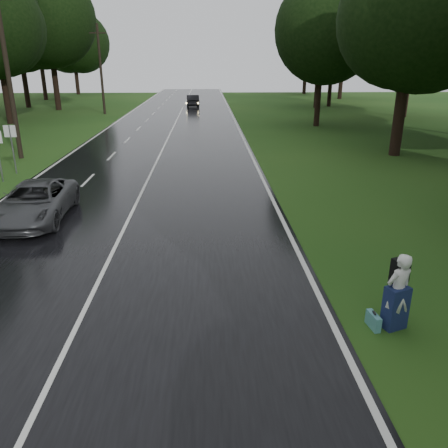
{
  "coord_description": "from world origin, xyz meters",
  "views": [
    {
      "loc": [
        2.99,
        -7.97,
        5.67
      ],
      "look_at": [
        3.47,
        4.46,
        1.1
      ],
      "focal_mm": 35.72,
      "sensor_mm": 36.0,
      "label": 1
    }
  ],
  "objects": [
    {
      "name": "suitcase",
      "position": [
        6.68,
        0.53,
        0.17
      ],
      "size": [
        0.21,
        0.51,
        0.35
      ],
      "primitive_type": "cube",
      "rotation": [
        0.0,
        0.0,
        0.14
      ],
      "color": "teal",
      "rests_on": "ground"
    },
    {
      "name": "far_car",
      "position": [
        1.24,
        52.1,
        0.77
      ],
      "size": [
        1.8,
        4.54,
        1.47
      ],
      "primitive_type": "imported",
      "rotation": [
        0.0,
        0.0,
        3.2
      ],
      "color": "black",
      "rests_on": "road"
    },
    {
      "name": "ground",
      "position": [
        0.0,
        0.0,
        0.0
      ],
      "size": [
        160.0,
        160.0,
        0.0
      ],
      "primitive_type": "plane",
      "color": "#264B16",
      "rests_on": "ground"
    },
    {
      "name": "road_sign_a",
      "position": [
        -7.2,
        14.02,
        0.0
      ],
      "size": [
        0.6,
        0.1,
        2.51
      ],
      "primitive_type": null,
      "color": "white",
      "rests_on": "ground"
    },
    {
      "name": "lane_center",
      "position": [
        0.0,
        20.0,
        0.04
      ],
      "size": [
        0.12,
        140.0,
        0.01
      ],
      "primitive_type": "cube",
      "color": "silver",
      "rests_on": "road"
    },
    {
      "name": "tree_left_f",
      "position": [
        -15.07,
        48.76,
        0.0
      ],
      "size": [
        11.69,
        11.69,
        18.26
      ],
      "primitive_type": null,
      "color": "black",
      "rests_on": "ground"
    },
    {
      "name": "hitchhiker",
      "position": [
        7.16,
        0.55,
        0.84
      ],
      "size": [
        0.77,
        0.74,
        1.81
      ],
      "color": "silver",
      "rests_on": "ground"
    },
    {
      "name": "tree_right_f",
      "position": [
        17.04,
        50.18,
        0.0
      ],
      "size": [
        10.27,
        10.27,
        16.05
      ],
      "primitive_type": null,
      "color": "black",
      "rests_on": "ground"
    },
    {
      "name": "utility_pole_far",
      "position": [
        -8.5,
        44.1,
        0.0
      ],
      "size": [
        1.8,
        0.28,
        9.39
      ],
      "primitive_type": null,
      "color": "black",
      "rests_on": "ground"
    },
    {
      "name": "road_sign_b",
      "position": [
        -7.2,
        15.72,
        0.0
      ],
      "size": [
        0.61,
        0.1,
        2.55
      ],
      "primitive_type": null,
      "color": "white",
      "rests_on": "ground"
    },
    {
      "name": "tree_right_e",
      "position": [
        13.11,
        33.37,
        0.0
      ],
      "size": [
        9.04,
        9.04,
        14.13
      ],
      "primitive_type": null,
      "color": "black",
      "rests_on": "ground"
    },
    {
      "name": "tree_left_e",
      "position": [
        -15.75,
        36.07,
        0.0
      ],
      "size": [
        9.93,
        9.93,
        15.51
      ],
      "primitive_type": null,
      "color": "black",
      "rests_on": "ground"
    },
    {
      "name": "tree_right_d",
      "position": [
        14.95,
        19.81,
        0.0
      ],
      "size": [
        9.41,
        9.41,
        14.7
      ],
      "primitive_type": null,
      "color": "black",
      "rests_on": "ground"
    },
    {
      "name": "grey_car",
      "position": [
        -3.44,
        8.14,
        0.73
      ],
      "size": [
        2.48,
        5.06,
        1.38
      ],
      "primitive_type": "imported",
      "rotation": [
        0.0,
        0.0,
        0.04
      ],
      "color": "#414345",
      "rests_on": "road"
    },
    {
      "name": "utility_pole_mid",
      "position": [
        -8.5,
        19.77,
        0.0
      ],
      "size": [
        1.8,
        0.28,
        9.86
      ],
      "primitive_type": null,
      "color": "black",
      "rests_on": "ground"
    },
    {
      "name": "road",
      "position": [
        0.0,
        20.0,
        0.02
      ],
      "size": [
        12.0,
        140.0,
        0.04
      ],
      "primitive_type": "cube",
      "color": "black",
      "rests_on": "ground"
    }
  ]
}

